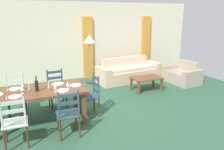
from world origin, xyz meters
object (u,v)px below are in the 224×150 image
(coffee_cup_primary, at_px, (55,87))
(couch, at_px, (128,72))
(dining_chair_far_left, at_px, (16,93))
(wine_bottle, at_px, (37,86))
(dining_chair_near_left, at_px, (15,122))
(coffee_table, at_px, (147,79))
(wine_glass_far_left, at_px, (22,85))
(dining_table, at_px, (39,94))
(dining_chair_head_east, at_px, (91,95))
(dining_chair_near_right, at_px, (68,113))
(standing_lamp, at_px, (89,42))
(armchair_upholstered, at_px, (183,75))
(wine_glass_near_right, at_px, (68,84))
(wine_glass_near_left, at_px, (22,89))
(dining_chair_far_right, at_px, (57,89))

(coffee_cup_primary, distance_m, couch, 3.67)
(dining_chair_far_left, relative_size, wine_bottle, 3.04)
(dining_chair_near_left, distance_m, coffee_table, 4.09)
(coffee_cup_primary, bearing_deg, wine_glass_far_left, 161.04)
(dining_table, bearing_deg, dining_chair_head_east, -1.31)
(dining_chair_head_east, xyz_separation_m, couch, (2.07, 2.19, -0.19))
(dining_chair_near_right, bearing_deg, wine_bottle, 122.85)
(couch, relative_size, standing_lamp, 1.43)
(dining_chair_near_right, bearing_deg, dining_chair_far_left, 119.69)
(dining_table, relative_size, armchair_upholstered, 1.55)
(dining_table, relative_size, dining_chair_head_east, 1.98)
(dining_chair_far_left, relative_size, wine_glass_near_right, 5.96)
(wine_glass_near_left, relative_size, coffee_cup_primary, 1.79)
(dining_chair_far_left, height_order, couch, dining_chair_far_left)
(wine_bottle, bearing_deg, wine_glass_far_left, 141.67)
(dining_chair_far_right, bearing_deg, coffee_table, 3.94)
(dining_chair_near_left, bearing_deg, coffee_table, 25.01)
(wine_glass_far_left, xyz_separation_m, coffee_cup_primary, (0.63, -0.22, -0.07))
(dining_chair_near_left, relative_size, standing_lamp, 0.59)
(dining_chair_head_east, distance_m, coffee_table, 2.30)
(dining_chair_far_left, xyz_separation_m, wine_bottle, (0.43, -0.84, 0.39))
(dining_chair_far_left, height_order, dining_chair_head_east, same)
(coffee_table, bearing_deg, dining_chair_head_east, -154.80)
(wine_glass_near_left, height_order, wine_glass_far_left, same)
(dining_table, distance_m, couch, 3.89)
(couch, bearing_deg, standing_lamp, 172.16)
(standing_lamp, bearing_deg, dining_chair_near_left, -126.92)
(wine_glass_far_left, relative_size, coffee_table, 0.18)
(dining_chair_head_east, distance_m, armchair_upholstered, 3.90)
(dining_chair_far_right, xyz_separation_m, wine_glass_far_left, (-0.78, -0.61, 0.38))
(dining_chair_near_left, distance_m, wine_glass_far_left, 1.02)
(wine_glass_near_left, bearing_deg, wine_glass_far_left, 86.66)
(dining_chair_near_left, height_order, wine_glass_near_left, dining_chair_near_left)
(dining_chair_near_right, distance_m, dining_chair_head_east, 1.03)
(wine_bottle, distance_m, coffee_table, 3.44)
(wine_glass_near_right, height_order, standing_lamp, standing_lamp)
(dining_chair_near_right, relative_size, coffee_table, 1.07)
(wine_glass_near_right, xyz_separation_m, coffee_table, (2.63, 1.11, -0.51))
(wine_glass_far_left, relative_size, coffee_cup_primary, 1.79)
(dining_chair_near_right, bearing_deg, wine_glass_near_right, 77.12)
(couch, bearing_deg, dining_chair_far_right, -152.76)
(wine_bottle, relative_size, wine_glass_near_left, 1.96)
(dining_chair_near_left, bearing_deg, wine_glass_near_left, 75.15)
(wine_bottle, xyz_separation_m, armchair_upholstered, (4.86, 1.26, -0.62))
(dining_chair_near_left, height_order, dining_chair_far_left, same)
(dining_chair_near_right, height_order, wine_bottle, wine_bottle)
(dining_chair_far_left, bearing_deg, dining_table, -59.70)
(dining_chair_far_left, bearing_deg, armchair_upholstered, 4.55)
(dining_chair_far_left, relative_size, coffee_table, 1.07)
(dining_chair_head_east, height_order, wine_bottle, wine_bottle)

